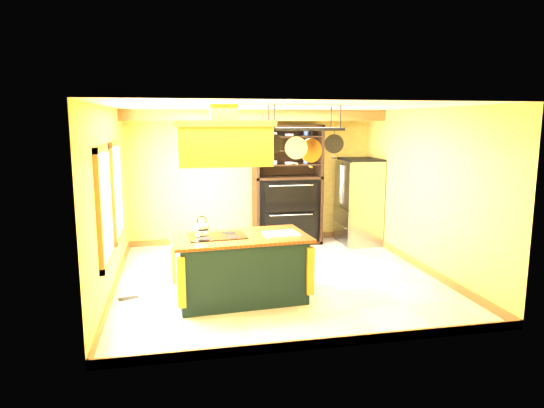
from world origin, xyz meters
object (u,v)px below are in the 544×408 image
object	(u,v)px
range_hood	(224,141)
refrigerator	(359,203)
hutch	(287,198)
kitchen_island	(240,267)
pot_rack	(304,136)

from	to	relation	value
range_hood	refrigerator	world-z (taller)	range_hood
hutch	kitchen_island	bearing A→B (deg)	-114.41
kitchen_island	hutch	world-z (taller)	hutch
pot_rack	hutch	world-z (taller)	pot_rack
kitchen_island	hutch	distance (m)	3.38
pot_rack	refrigerator	xyz separation A→B (m)	(1.91, 2.71, -1.46)
kitchen_island	range_hood	world-z (taller)	range_hood
kitchen_island	pot_rack	bearing A→B (deg)	-4.23
range_hood	refrigerator	bearing A→B (deg)	41.96
range_hood	refrigerator	xyz separation A→B (m)	(3.01, 2.71, -1.40)
kitchen_island	hutch	xyz separation A→B (m)	(1.38, 3.05, 0.45)
range_hood	hutch	xyz separation A→B (m)	(1.58, 3.05, -1.30)
kitchen_island	range_hood	bearing A→B (deg)	175.80
pot_rack	refrigerator	world-z (taller)	pot_rack
kitchen_island	pot_rack	size ratio (longest dim) A/B	1.82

